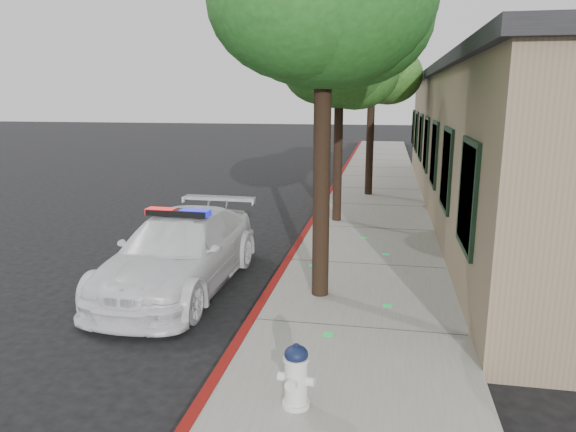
# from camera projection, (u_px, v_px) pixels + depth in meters

# --- Properties ---
(ground) EXTENTS (120.00, 120.00, 0.00)m
(ground) POSITION_uv_depth(u_px,v_px,m) (248.00, 328.00, 7.93)
(ground) COLOR black
(ground) RESTS_ON ground
(sidewalk) EXTENTS (3.20, 60.00, 0.15)m
(sidewalk) POSITION_uv_depth(u_px,v_px,m) (364.00, 267.00, 10.50)
(sidewalk) COLOR gray
(sidewalk) RESTS_ON ground
(red_curb) EXTENTS (0.14, 60.00, 0.16)m
(red_curb) POSITION_uv_depth(u_px,v_px,m) (288.00, 263.00, 10.78)
(red_curb) COLOR maroon
(red_curb) RESTS_ON ground
(clapboard_building) EXTENTS (7.30, 20.89, 4.24)m
(clapboard_building) POSITION_uv_depth(u_px,v_px,m) (557.00, 143.00, 14.90)
(clapboard_building) COLOR #836D56
(clapboard_building) RESTS_ON ground
(police_car) EXTENTS (1.98, 4.66, 1.46)m
(police_car) POSITION_uv_depth(u_px,v_px,m) (180.00, 252.00, 9.46)
(police_car) COLOR white
(police_car) RESTS_ON ground
(fire_hydrant) EXTENTS (0.41, 0.36, 0.71)m
(fire_hydrant) POSITION_uv_depth(u_px,v_px,m) (296.00, 375.00, 5.58)
(fire_hydrant) COLOR silver
(fire_hydrant) RESTS_ON sidewalk
(street_tree_near) EXTENTS (3.41, 3.53, 6.24)m
(street_tree_near) POSITION_uv_depth(u_px,v_px,m) (325.00, 0.00, 7.84)
(street_tree_near) COLOR black
(street_tree_near) RESTS_ON sidewalk
(street_tree_mid) EXTENTS (2.95, 2.78, 5.31)m
(street_tree_mid) POSITION_uv_depth(u_px,v_px,m) (340.00, 66.00, 13.34)
(street_tree_mid) COLOR black
(street_tree_mid) RESTS_ON sidewalk
(street_tree_far) EXTENTS (3.13, 2.87, 5.43)m
(street_tree_far) POSITION_uv_depth(u_px,v_px,m) (373.00, 70.00, 17.05)
(street_tree_far) COLOR black
(street_tree_far) RESTS_ON sidewalk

